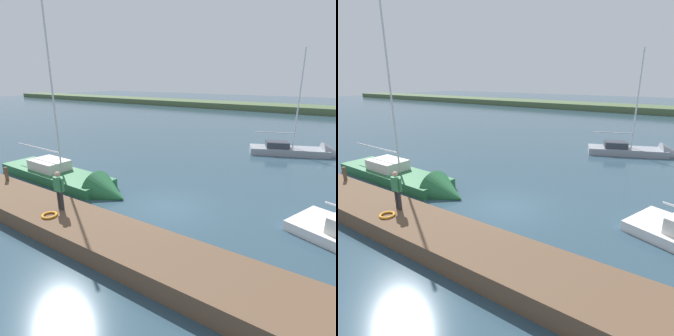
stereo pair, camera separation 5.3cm
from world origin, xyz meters
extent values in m
plane|color=#2D4756|center=(0.00, 0.00, 0.00)|extent=(200.00, 200.00, 0.00)
cube|color=#4C603D|center=(0.00, -49.85, 0.00)|extent=(180.00, 8.00, 2.40)
cube|color=brown|center=(0.00, 4.29, 0.38)|extent=(23.15, 2.58, 0.75)
cylinder|color=brown|center=(8.80, 3.38, 1.14)|extent=(0.19, 0.19, 0.78)
torus|color=orange|center=(2.83, 4.80, 0.80)|extent=(0.66, 0.66, 0.10)
cube|color=#236638|center=(8.55, 0.46, 0.09)|extent=(8.98, 2.62, 0.99)
cone|color=#236638|center=(3.49, 0.59, 0.09)|extent=(2.21, 2.44, 2.38)
cube|color=silver|center=(9.05, 0.44, 0.91)|extent=(2.54, 1.75, 0.64)
cylinder|color=silver|center=(7.79, 0.48, 5.70)|extent=(0.11, 0.11, 10.23)
cylinder|color=silver|center=(10.18, 0.41, 1.88)|extent=(4.79, 0.21, 0.09)
cube|color=gray|center=(-2.72, -14.76, 0.13)|extent=(6.62, 4.20, 0.87)
cone|color=gray|center=(-6.14, -16.08, 0.13)|extent=(2.48, 2.60, 2.07)
cube|color=#333842|center=(-1.87, -14.43, 0.82)|extent=(2.27, 2.10, 0.52)
cylinder|color=silver|center=(-3.09, -14.90, 4.61)|extent=(0.12, 0.12, 8.09)
cylinder|color=silver|center=(-1.55, -14.31, 1.83)|extent=(3.11, 1.28, 0.10)
cylinder|color=#28282D|center=(3.10, 4.08, 1.19)|extent=(0.14, 0.14, 0.88)
cylinder|color=#28282D|center=(2.89, 4.09, 1.19)|extent=(0.14, 0.14, 0.88)
cube|color=#337F4C|center=(2.99, 4.08, 1.94)|extent=(0.48, 0.23, 0.62)
sphere|color=tan|center=(2.99, 4.08, 2.40)|extent=(0.24, 0.24, 0.24)
cylinder|color=#337F4C|center=(3.28, 4.08, 1.96)|extent=(0.09, 0.09, 0.59)
cylinder|color=#337F4C|center=(2.70, 4.09, 1.96)|extent=(0.09, 0.09, 0.59)
camera|label=1|loc=(-7.42, 11.17, 6.37)|focal=30.63mm
camera|label=2|loc=(-7.46, 11.14, 6.37)|focal=30.63mm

